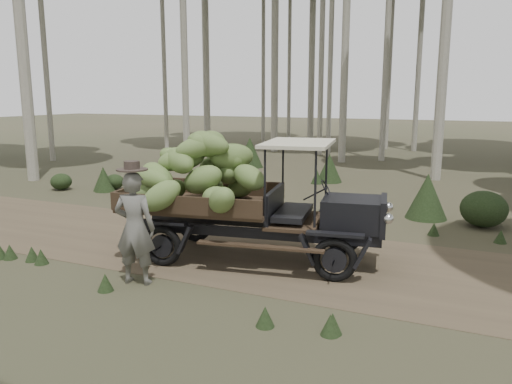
# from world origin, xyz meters

# --- Properties ---
(ground) EXTENTS (120.00, 120.00, 0.00)m
(ground) POSITION_xyz_m (0.00, 0.00, 0.00)
(ground) COLOR #473D2B
(ground) RESTS_ON ground
(dirt_track) EXTENTS (70.00, 4.00, 0.01)m
(dirt_track) POSITION_xyz_m (0.00, 0.00, 0.00)
(dirt_track) COLOR brown
(dirt_track) RESTS_ON ground
(banana_truck) EXTENTS (5.30, 2.92, 2.56)m
(banana_truck) POSITION_xyz_m (0.56, -0.50, 1.49)
(banana_truck) COLOR black
(banana_truck) RESTS_ON ground
(farmer) EXTENTS (0.79, 0.62, 2.12)m
(farmer) POSITION_xyz_m (-0.17, -2.32, 1.00)
(farmer) COLOR #5E5C56
(farmer) RESTS_ON ground
(undergrowth) EXTENTS (21.42, 23.90, 1.33)m
(undergrowth) POSITION_xyz_m (-1.68, -1.38, 0.52)
(undergrowth) COLOR #233319
(undergrowth) RESTS_ON ground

